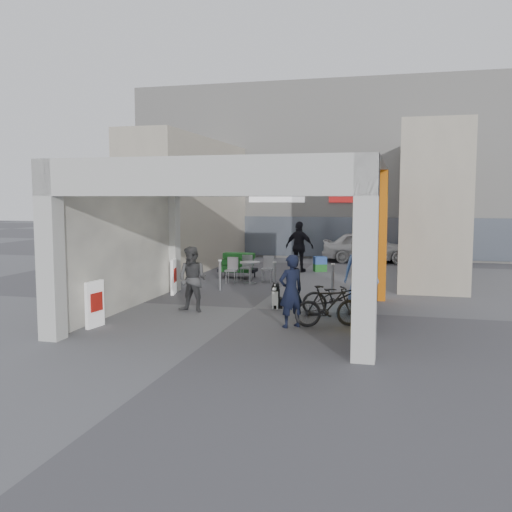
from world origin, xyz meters
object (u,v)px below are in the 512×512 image
(man_with_dog, at_px, (291,291))
(white_van, at_px, (368,247))
(man_crates, at_px, (299,247))
(cafe_set, at_px, (249,273))
(produce_stand, at_px, (238,268))
(border_collie, at_px, (276,298))
(bicycle_front, at_px, (339,297))
(man_back_turned, at_px, (193,279))
(bicycle_rear, at_px, (329,306))
(man_elderly, at_px, (362,270))

(man_with_dog, xyz_separation_m, white_van, (0.88, 13.02, -0.12))
(man_crates, bearing_deg, cafe_set, 82.80)
(produce_stand, distance_m, man_with_dog, 7.70)
(produce_stand, xyz_separation_m, white_van, (4.09, 6.03, 0.33))
(border_collie, bearing_deg, bicycle_front, -34.78)
(man_with_dog, xyz_separation_m, man_back_turned, (-2.63, 1.05, 0.01))
(border_collie, distance_m, bicycle_rear, 2.31)
(bicycle_front, distance_m, white_van, 11.61)
(produce_stand, bearing_deg, bicycle_rear, -51.54)
(produce_stand, bearing_deg, man_crates, 56.29)
(man_elderly, bearing_deg, produce_stand, 134.73)
(produce_stand, distance_m, white_van, 7.30)
(produce_stand, bearing_deg, cafe_set, -46.55)
(produce_stand, distance_m, bicycle_rear, 7.81)
(produce_stand, height_order, bicycle_front, bicycle_front)
(cafe_set, height_order, border_collie, cafe_set)
(man_with_dog, relative_size, white_van, 0.40)
(cafe_set, xyz_separation_m, produce_stand, (-0.63, 0.88, 0.04))
(border_collie, relative_size, bicycle_front, 0.40)
(cafe_set, distance_m, bicycle_front, 5.82)
(produce_stand, height_order, man_elderly, man_elderly)
(white_van, bearing_deg, cafe_set, 150.97)
(border_collie, bearing_deg, man_with_dog, -84.63)
(border_collie, distance_m, man_elderly, 2.38)
(bicycle_front, bearing_deg, man_back_turned, 86.05)
(produce_stand, xyz_separation_m, man_with_dog, (3.21, -6.98, 0.45))
(cafe_set, distance_m, man_back_turned, 5.08)
(white_van, bearing_deg, bicycle_front, 177.48)
(cafe_set, bearing_deg, bicycle_rear, -60.09)
(man_with_dog, distance_m, bicycle_rear, 0.89)
(man_with_dog, xyz_separation_m, man_crates, (-1.41, 9.02, 0.16))
(man_with_dog, bearing_deg, man_crates, -122.39)
(man_crates, distance_m, bicycle_front, 7.96)
(border_collie, relative_size, bicycle_rear, 0.45)
(man_back_turned, bearing_deg, man_with_dog, -12.53)
(man_back_turned, relative_size, man_elderly, 0.88)
(man_crates, relative_size, white_van, 0.49)
(man_elderly, bearing_deg, bicycle_front, -108.09)
(bicycle_front, bearing_deg, border_collie, 60.90)
(cafe_set, relative_size, border_collie, 2.07)
(border_collie, height_order, man_back_turned, man_back_turned)
(cafe_set, relative_size, man_back_turned, 0.88)
(bicycle_front, bearing_deg, produce_stand, 26.31)
(cafe_set, relative_size, produce_stand, 1.08)
(man_crates, bearing_deg, border_collie, 109.93)
(man_crates, distance_m, bicycle_rear, 9.04)
(man_back_turned, bearing_deg, white_van, 82.86)
(produce_stand, relative_size, man_back_turned, 0.81)
(man_crates, bearing_deg, bicycle_rear, 118.67)
(border_collie, distance_m, man_with_dog, 2.18)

